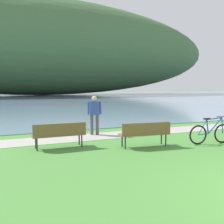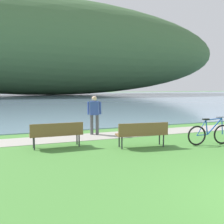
% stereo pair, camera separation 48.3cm
% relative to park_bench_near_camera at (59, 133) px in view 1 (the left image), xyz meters
% --- Properties ---
extents(bay_water, '(180.00, 80.00, 0.04)m').
position_rel_park_bench_near_camera_xyz_m(bay_water, '(3.36, 43.16, -0.50)').
color(bay_water, '#7A99B2').
rests_on(bay_water, ground).
extents(distant_hillside, '(98.93, 28.00, 24.16)m').
position_rel_park_bench_near_camera_xyz_m(distant_hillside, '(8.01, 59.12, 11.60)').
color(distant_hillside, '#42663D').
rests_on(distant_hillside, bay_water).
extents(shoreline_path, '(60.00, 1.50, 0.01)m').
position_rel_park_bench_near_camera_xyz_m(shoreline_path, '(3.36, 1.47, -0.52)').
color(shoreline_path, '#A39E93').
rests_on(shoreline_path, ground).
extents(park_bench_near_camera, '(1.80, 0.49, 0.88)m').
position_rel_park_bench_near_camera_xyz_m(park_bench_near_camera, '(0.00, 0.00, 0.00)').
color(park_bench_near_camera, brown).
rests_on(park_bench_near_camera, ground).
extents(park_bench_further_along, '(1.84, 0.69, 0.88)m').
position_rel_park_bench_near_camera_xyz_m(park_bench_further_along, '(2.79, -1.01, 0.00)').
color(park_bench_further_along, brown).
rests_on(park_bench_further_along, ground).
extents(bicycle_leaning_near_bench, '(1.76, 0.30, 1.01)m').
position_rel_park_bench_near_camera_xyz_m(bicycle_leaning_near_bench, '(5.29, -1.52, -0.12)').
color(bicycle_leaning_near_bench, black).
rests_on(bicycle_leaning_near_bench, ground).
extents(person_at_shoreline, '(0.59, 0.31, 1.71)m').
position_rel_park_bench_near_camera_xyz_m(person_at_shoreline, '(1.94, 1.88, 0.46)').
color(person_at_shoreline, '#4C4C51').
rests_on(person_at_shoreline, ground).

